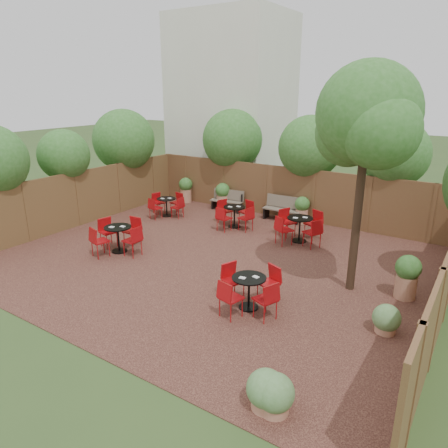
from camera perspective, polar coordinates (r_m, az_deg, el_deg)
The scene contains 13 objects.
ground at distance 12.29m, azimuth -1.29°, elevation -5.04°, with size 80.00×80.00×0.00m, color #354F23.
courtyard_paving at distance 12.29m, azimuth -1.29°, elevation -5.00°, with size 12.00×10.00×0.02m, color black.
fence_back at distance 16.13m, azimuth 8.84°, elevation 4.18°, with size 12.00×0.08×2.00m, color brown.
fence_left at distance 15.99m, azimuth -19.35°, elevation 3.23°, with size 0.08×10.00×2.00m, color brown.
fence_right at distance 10.06m, azimuth 28.30°, elevation -6.63°, with size 0.08×10.00×2.00m, color brown.
neighbour_building at distance 20.47m, azimuth 1.05°, elevation 15.82°, with size 5.00×4.00×8.00m, color silver.
overhang_foliage at distance 14.90m, azimuth 0.99°, elevation 9.95°, with size 15.67×10.59×2.53m.
courtyard_tree at distance 10.03m, azimuth 18.89°, elevation 13.08°, with size 2.55×2.45×5.44m.
park_bench_left at distance 17.12m, azimuth 0.47°, elevation 3.32°, with size 1.40×0.59×0.84m.
park_bench_right at distance 15.94m, azimuth 8.11°, elevation 2.16°, with size 1.50×0.51×0.92m.
bistro_tables at distance 13.29m, azimuth -1.35°, elevation -1.02°, with size 7.86×6.38×0.94m.
planters at distance 15.24m, azimuth 4.97°, elevation 1.92°, with size 10.48×4.65×1.09m.
low_shrubs at distance 7.61m, azimuth 11.68°, elevation -18.64°, with size 1.66×3.86×0.67m.
Camera 1 is at (6.44, -9.28, 4.85)m, focal length 33.47 mm.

